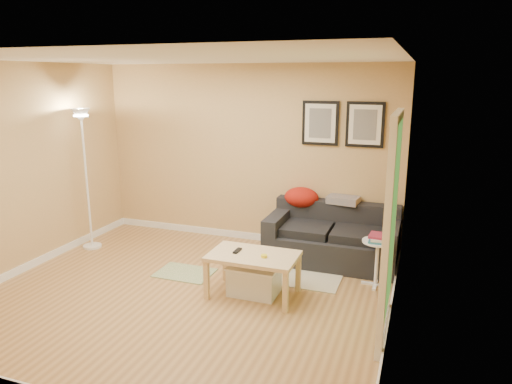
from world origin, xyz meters
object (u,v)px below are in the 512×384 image
(sofa, at_px, (332,235))
(floor_lamp, at_px, (87,184))
(book_stack, at_px, (378,238))
(coffee_table, at_px, (253,275))
(side_table, at_px, (377,263))
(storage_bin, at_px, (254,279))

(sofa, bearing_deg, floor_lamp, -169.31)
(floor_lamp, bearing_deg, book_stack, 0.79)
(book_stack, height_order, floor_lamp, floor_lamp)
(sofa, distance_m, coffee_table, 1.45)
(coffee_table, xyz_separation_m, book_stack, (1.28, 0.71, 0.36))
(coffee_table, bearing_deg, book_stack, 21.75)
(coffee_table, height_order, side_table, side_table)
(storage_bin, bearing_deg, book_stack, 27.66)
(side_table, distance_m, book_stack, 0.32)
(sofa, relative_size, book_stack, 6.51)
(side_table, height_order, floor_lamp, floor_lamp)
(side_table, bearing_deg, floor_lamp, -178.97)
(sofa, xyz_separation_m, book_stack, (0.64, -0.58, 0.23))
(storage_bin, relative_size, side_table, 1.00)
(floor_lamp, bearing_deg, storage_bin, -12.72)
(sofa, xyz_separation_m, side_table, (0.64, -0.57, -0.09))
(side_table, bearing_deg, sofa, 138.51)
(storage_bin, height_order, floor_lamp, floor_lamp)
(storage_bin, bearing_deg, side_table, 28.21)
(storage_bin, height_order, book_stack, book_stack)
(book_stack, bearing_deg, coffee_table, -171.06)
(sofa, relative_size, storage_bin, 3.02)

